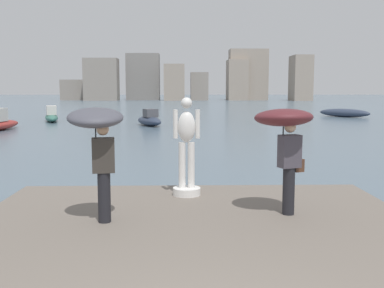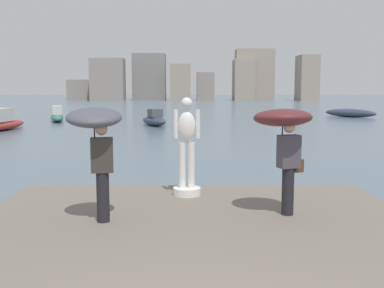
% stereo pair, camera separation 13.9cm
% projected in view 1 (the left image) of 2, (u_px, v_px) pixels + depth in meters
% --- Properties ---
extents(ground_plane, '(400.00, 400.00, 0.00)m').
position_uv_depth(ground_plane, '(184.00, 118.00, 43.37)').
color(ground_plane, slate).
extents(pier, '(7.89, 10.55, 0.40)m').
position_uv_depth(pier, '(200.00, 286.00, 5.89)').
color(pier, '#70665B').
rests_on(pier, ground).
extents(statue_white_figure, '(0.60, 0.60, 2.13)m').
position_uv_depth(statue_white_figure, '(187.00, 153.00, 9.99)').
color(statue_white_figure, white).
rests_on(statue_white_figure, pier).
extents(onlooker_left, '(1.10, 1.13, 2.05)m').
position_uv_depth(onlooker_left, '(98.00, 133.00, 7.86)').
color(onlooker_left, black).
rests_on(onlooker_left, pier).
extents(onlooker_right, '(1.34, 1.35, 1.98)m').
position_uv_depth(onlooker_right, '(285.00, 129.00, 8.35)').
color(onlooker_right, black).
rests_on(onlooker_right, pier).
extents(boat_near, '(2.60, 5.44, 1.34)m').
position_uv_depth(boat_near, '(51.00, 116.00, 39.11)').
color(boat_near, '#336B5B').
rests_on(boat_near, ground).
extents(boat_mid, '(4.49, 4.95, 0.81)m').
position_uv_depth(boat_mid, '(344.00, 113.00, 45.35)').
color(boat_mid, '#2D384C').
rests_on(boat_mid, ground).
extents(boat_rightward, '(2.65, 4.03, 1.26)m').
position_uv_depth(boat_rightward, '(149.00, 120.00, 34.37)').
color(boat_rightward, '#2D384C').
rests_on(boat_rightward, ground).
extents(distant_skyline, '(61.85, 14.53, 12.79)m').
position_uv_depth(distant_skyline, '(190.00, 79.00, 115.93)').
color(distant_skyline, gray).
rests_on(distant_skyline, ground).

